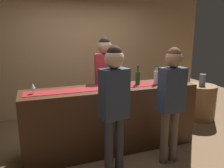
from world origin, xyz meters
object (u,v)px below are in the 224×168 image
(customer_sipping, at_px, (172,94))
(wine_bottle_green, at_px, (138,78))
(wine_glass_far_end, at_px, (33,86))
(vase_on_side_table, at_px, (202,80))
(wine_bottle_clear, at_px, (156,77))
(customer_browsing, at_px, (114,99))
(wine_glass_mid_counter, at_px, (118,80))
(wine_glass_near_customer, at_px, (170,77))
(bartender, at_px, (105,75))
(round_side_table, at_px, (199,102))

(customer_sipping, bearing_deg, wine_bottle_green, 104.04)
(wine_glass_far_end, height_order, vase_on_side_table, wine_glass_far_end)
(wine_bottle_clear, bearing_deg, customer_browsing, -147.06)
(wine_glass_mid_counter, distance_m, wine_glass_far_end, 1.25)
(customer_sipping, bearing_deg, wine_bottle_clear, 78.13)
(wine_glass_near_customer, distance_m, bartender, 1.13)
(wine_bottle_clear, xyz_separation_m, round_side_table, (1.49, 0.63, -0.76))
(wine_bottle_clear, distance_m, bartender, 0.91)
(vase_on_side_table, bearing_deg, round_side_table, 158.30)
(wine_glass_mid_counter, bearing_deg, customer_browsing, -115.26)
(wine_bottle_green, xyz_separation_m, wine_glass_mid_counter, (-0.34, -0.01, -0.01))
(round_side_table, bearing_deg, wine_bottle_green, -162.65)
(wine_glass_near_customer, xyz_separation_m, customer_browsing, (-1.21, -0.60, -0.08))
(customer_sipping, height_order, vase_on_side_table, customer_sipping)
(wine_glass_mid_counter, xyz_separation_m, vase_on_side_table, (2.15, 0.56, -0.26))
(round_side_table, height_order, vase_on_side_table, vase_on_side_table)
(wine_glass_far_end, xyz_separation_m, vase_on_side_table, (3.40, 0.56, -0.26))
(wine_bottle_clear, bearing_deg, customer_sipping, -100.22)
(wine_glass_mid_counter, bearing_deg, wine_glass_far_end, -179.64)
(wine_glass_near_customer, bearing_deg, bartender, 145.39)
(customer_browsing, bearing_deg, bartender, 66.19)
(wine_glass_far_end, distance_m, round_side_table, 3.50)
(customer_browsing, relative_size, round_side_table, 2.28)
(wine_bottle_green, xyz_separation_m, wine_bottle_clear, (0.29, -0.07, 0.00))
(customer_sipping, distance_m, customer_browsing, 0.85)
(wine_glass_near_customer, relative_size, bartender, 0.08)
(wine_glass_near_customer, bearing_deg, wine_glass_mid_counter, 175.05)
(wine_glass_far_end, height_order, customer_sipping, customer_sipping)
(wine_bottle_green, height_order, bartender, bartender)
(wine_bottle_green, xyz_separation_m, bartender, (-0.37, 0.55, -0.03))
(bartender, xyz_separation_m, customer_sipping, (0.56, -1.22, -0.09))
(wine_glass_far_end, bearing_deg, wine_glass_near_customer, -1.85)
(wine_bottle_clear, height_order, bartender, bartender)
(wine_bottle_clear, distance_m, vase_on_side_table, 1.66)
(wine_bottle_green, distance_m, customer_sipping, 0.70)
(round_side_table, bearing_deg, wine_glass_near_customer, -152.38)
(wine_bottle_green, distance_m, wine_glass_far_end, 1.59)
(wine_bottle_clear, xyz_separation_m, vase_on_side_table, (1.52, 0.62, -0.27))
(wine_glass_mid_counter, distance_m, round_side_table, 2.32)
(wine_bottle_clear, xyz_separation_m, wine_glass_far_end, (-1.88, 0.05, -0.01))
(wine_bottle_clear, height_order, customer_sipping, customer_sipping)
(wine_glass_near_customer, distance_m, vase_on_side_table, 1.43)
(wine_glass_mid_counter, relative_size, round_side_table, 0.19)
(wine_bottle_green, relative_size, bartender, 0.17)
(wine_glass_near_customer, height_order, wine_glass_far_end, same)
(bartender, relative_size, customer_sipping, 1.07)
(vase_on_side_table, bearing_deg, wine_glass_near_customer, -153.25)
(wine_bottle_clear, distance_m, wine_glass_near_customer, 0.26)
(wine_glass_mid_counter, bearing_deg, wine_bottle_green, 1.62)
(wine_glass_mid_counter, xyz_separation_m, customer_browsing, (-0.32, -0.68, -0.08))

